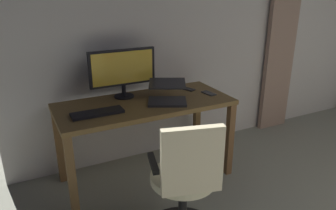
{
  "coord_description": "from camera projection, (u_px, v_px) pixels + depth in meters",
  "views": [
    {
      "loc": [
        2.51,
        -0.24,
        1.72
      ],
      "look_at": [
        1.59,
        -2.09,
        0.94
      ],
      "focal_mm": 34.49,
      "sensor_mm": 36.0,
      "label": 1
    }
  ],
  "objects": [
    {
      "name": "computer_keyboard",
      "position": [
        98.0,
        113.0,
        2.53
      ],
      "size": [
        0.41,
        0.13,
        0.02
      ],
      "primitive_type": "cube",
      "color": "black",
      "rests_on": "desk"
    },
    {
      "name": "computer_monitor",
      "position": [
        123.0,
        69.0,
        2.84
      ],
      "size": [
        0.6,
        0.18,
        0.43
      ],
      "color": "black",
      "rests_on": "desk"
    },
    {
      "name": "back_room_partition",
      "position": [
        251.0,
        15.0,
        3.62
      ],
      "size": [
        5.42,
        0.1,
        2.77
      ],
      "primitive_type": "cube",
      "color": "silver",
      "rests_on": "ground"
    },
    {
      "name": "cell_phone_by_monitor",
      "position": [
        209.0,
        93.0,
        3.01
      ],
      "size": [
        0.09,
        0.15,
        0.01
      ],
      "primitive_type": "cube",
      "rotation": [
        0.0,
        0.0,
        0.16
      ],
      "color": "#333338",
      "rests_on": "desk"
    },
    {
      "name": "computer_mouse",
      "position": [
        169.0,
        87.0,
        3.15
      ],
      "size": [
        0.06,
        0.1,
        0.04
      ],
      "primitive_type": "ellipsoid",
      "color": "#333338",
      "rests_on": "desk"
    },
    {
      "name": "desk",
      "position": [
        145.0,
        112.0,
        2.84
      ],
      "size": [
        1.52,
        0.66,
        0.75
      ],
      "color": "brown",
      "rests_on": "ground"
    },
    {
      "name": "office_chair",
      "position": [
        185.0,
        190.0,
        2.12
      ],
      "size": [
        0.56,
        0.56,
        0.96
      ],
      "rotation": [
        0.0,
        0.0,
        2.89
      ],
      "color": "black",
      "rests_on": "ground"
    },
    {
      "name": "laptop",
      "position": [
        167.0,
        95.0,
        2.81
      ],
      "size": [
        0.45,
        0.46,
        0.16
      ],
      "rotation": [
        0.0,
        0.0,
        -0.46
      ],
      "color": "#232328",
      "rests_on": "desk"
    },
    {
      "name": "curtain_right_panel",
      "position": [
        282.0,
        35.0,
        3.77
      ],
      "size": [
        0.41,
        0.06,
        2.32
      ],
      "primitive_type": "cube",
      "color": "tan",
      "rests_on": "ground"
    },
    {
      "name": "cell_phone_face_up",
      "position": [
        188.0,
        89.0,
        3.13
      ],
      "size": [
        0.12,
        0.16,
        0.01
      ],
      "primitive_type": "cube",
      "rotation": [
        0.0,
        0.0,
        0.42
      ],
      "color": "black",
      "rests_on": "desk"
    }
  ]
}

